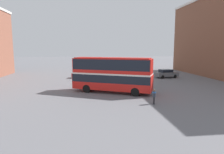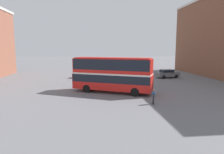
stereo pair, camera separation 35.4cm
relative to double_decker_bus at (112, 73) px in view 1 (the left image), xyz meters
The scene contains 5 objects.
ground_plane 2.70m from the double_decker_bus, 84.12° to the left, with size 240.00×240.00×0.00m, color slate.
double_decker_bus is the anchor object (origin of this frame).
pedestrian_foreground 7.19m from the double_decker_bus, 58.82° to the right, with size 0.45×0.45×1.55m.
parked_car_kerb_near 14.38m from the double_decker_bus, 105.76° to the left, with size 4.75×2.37×1.45m.
parked_car_kerb_far 17.26m from the double_decker_bus, 44.39° to the left, with size 4.74×2.68×1.66m.
Camera 1 is at (-3.20, -26.01, 5.68)m, focal length 32.00 mm.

